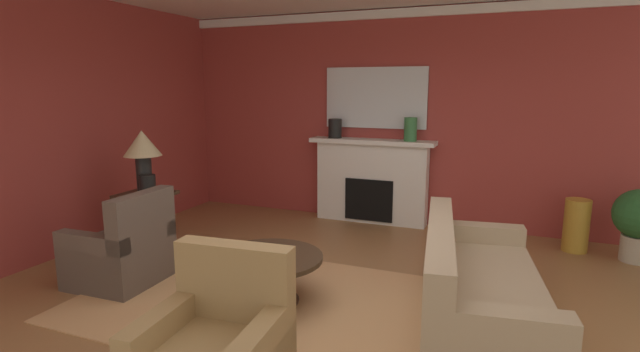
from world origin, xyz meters
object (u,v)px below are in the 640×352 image
object	(u,v)px
armchair_near_window	(122,253)
vase_mantel_left	(335,128)
vase_mantel_right	(410,129)
sofa	(476,294)
side_table	(147,217)
fireplace	(371,183)
table_lamp	(143,149)
potted_plant	(639,219)
vase_tall_corner	(576,225)
coffee_table	(268,268)
mantel_mirror	(376,98)
vase_on_side_table	(148,186)

from	to	relation	value
armchair_near_window	vase_mantel_left	xyz separation A→B (m)	(1.13, 3.05, 1.05)
vase_mantel_right	vase_mantel_left	bearing A→B (deg)	180.00
sofa	side_table	distance (m)	3.88
fireplace	table_lamp	world-z (taller)	table_lamp
side_table	potted_plant	size ratio (longest dim) A/B	0.84
vase_tall_corner	coffee_table	bearing A→B (deg)	-136.14
mantel_mirror	potted_plant	xyz separation A→B (m)	(3.24, -0.55, -1.30)
table_lamp	vase_on_side_table	xyz separation A→B (m)	(0.15, -0.12, -0.40)
vase_mantel_right	vase_on_side_table	world-z (taller)	vase_mantel_right
potted_plant	vase_on_side_table	bearing A→B (deg)	-160.28
vase_on_side_table	vase_tall_corner	bearing A→B (deg)	23.43
vase_tall_corner	sofa	bearing A→B (deg)	-111.49
sofa	vase_tall_corner	world-z (taller)	sofa
armchair_near_window	vase_tall_corner	world-z (taller)	armchair_near_window
fireplace	vase_on_side_table	distance (m)	3.08
fireplace	table_lamp	xyz separation A→B (m)	(-2.16, -2.20, 0.65)
side_table	table_lamp	world-z (taller)	table_lamp
armchair_near_window	side_table	xyz separation A→B (m)	(-0.48, 0.90, 0.09)
fireplace	side_table	xyz separation A→B (m)	(-2.16, -2.20, -0.17)
vase_on_side_table	potted_plant	size ratio (longest dim) A/B	0.30
armchair_near_window	potted_plant	distance (m)	5.60
coffee_table	side_table	size ratio (longest dim) A/B	1.43
fireplace	vase_on_side_table	bearing A→B (deg)	-131.03
fireplace	armchair_near_window	xyz separation A→B (m)	(-1.68, -3.10, -0.27)
armchair_near_window	table_lamp	xyz separation A→B (m)	(-0.48, 0.90, 0.92)
fireplace	sofa	xyz separation A→B (m)	(1.68, -2.73, -0.28)
coffee_table	vase_tall_corner	distance (m)	3.81
coffee_table	table_lamp	bearing A→B (deg)	160.07
fireplace	sofa	size ratio (longest dim) A/B	0.82
table_lamp	vase_mantel_right	size ratio (longest dim) A/B	2.30
vase_mantel_left	potted_plant	world-z (taller)	vase_mantel_left
vase_mantel_left	vase_tall_corner	bearing A→B (deg)	-4.49
armchair_near_window	vase_mantel_right	distance (m)	3.93
table_lamp	vase_mantel_left	world-z (taller)	vase_mantel_left
sofa	vase_mantel_left	xyz separation A→B (m)	(-2.23, 2.68, 1.06)
vase_mantel_right	vase_tall_corner	world-z (taller)	vase_mantel_right
mantel_mirror	vase_tall_corner	size ratio (longest dim) A/B	2.32
vase_on_side_table	vase_mantel_left	size ratio (longest dim) A/B	0.90
fireplace	table_lamp	distance (m)	3.15
sofa	coffee_table	world-z (taller)	sofa
coffee_table	vase_mantel_right	world-z (taller)	vase_mantel_right
coffee_table	vase_on_side_table	distance (m)	2.06
mantel_mirror	table_lamp	bearing A→B (deg)	-133.07
armchair_near_window	vase_mantel_left	size ratio (longest dim) A/B	3.40
armchair_near_window	potted_plant	xyz separation A→B (m)	(4.92, 2.66, 0.19)
fireplace	coffee_table	bearing A→B (deg)	-92.18
sofa	vase_mantel_right	size ratio (longest dim) A/B	6.76
fireplace	sofa	bearing A→B (deg)	-58.37
sofa	vase_tall_corner	size ratio (longest dim) A/B	3.47
vase_mantel_right	side_table	bearing A→B (deg)	-141.67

